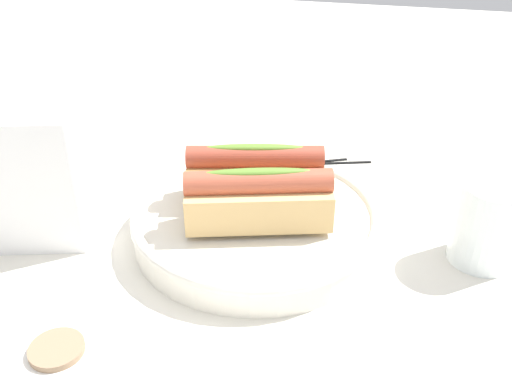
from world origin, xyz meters
name	(u,v)px	position (x,y,z in m)	size (l,w,h in m)	color
ground_plane	(265,233)	(0.00, 0.00, 0.00)	(2.40, 2.40, 0.00)	silver
serving_bowl	(256,221)	(0.01, 0.01, 0.02)	(0.27, 0.27, 0.04)	silver
hotdog_front	(255,173)	(0.02, -0.02, 0.06)	(0.16, 0.08, 0.06)	tan
hotdog_back	(257,199)	(0.00, 0.03, 0.06)	(0.16, 0.09, 0.06)	#DBB270
water_glass	(487,225)	(-0.23, -0.01, 0.04)	(0.07, 0.07, 0.09)	white
napkin_box	(27,184)	(0.24, 0.08, 0.07)	(0.11, 0.04, 0.15)	white
chopstick_near	(270,165)	(0.03, -0.16, 0.00)	(0.01, 0.01, 0.22)	black
chopstick_far	(293,164)	(0.00, -0.17, 0.00)	(0.01, 0.01, 0.22)	black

